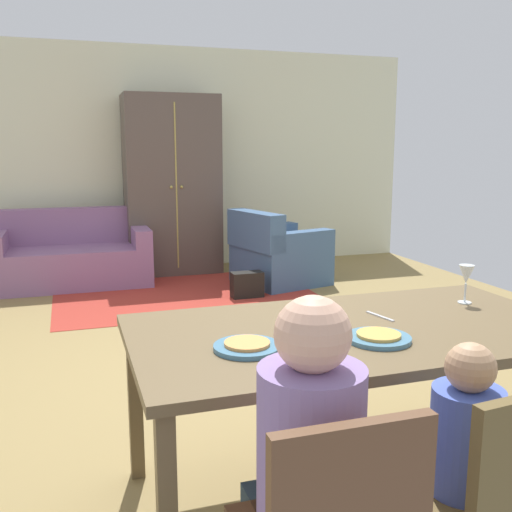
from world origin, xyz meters
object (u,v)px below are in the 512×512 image
object	(u,v)px
person_man	(305,495)
armoire	(172,185)
plate_near_child	(378,338)
person_child	(455,490)
handbag	(247,285)
armchair	(277,255)
dining_table	(356,342)
couch	(72,257)
wine_glass	(466,276)
dining_chair_child	(496,503)
plate_near_man	(247,347)

from	to	relation	value
person_man	armoire	bearing A→B (deg)	83.81
plate_near_child	person_man	distance (m)	0.76
person_child	handbag	bearing A→B (deg)	82.00
person_man	person_child	distance (m)	0.52
armchair	armoire	distance (m)	1.56
dining_table	handbag	world-z (taller)	dining_table
armoire	handbag	world-z (taller)	armoire
couch	handbag	xyz separation A→B (m)	(1.67, -1.16, -0.17)
wine_glass	dining_chair_child	xyz separation A→B (m)	(-0.66, -1.03, -0.40)
person_man	couch	xyz separation A→B (m)	(-0.58, 5.23, -0.21)
wine_glass	person_child	distance (m)	1.19
plate_near_child	handbag	bearing A→B (deg)	80.94
dining_chair_child	couch	distance (m)	5.52
dining_table	wine_glass	distance (m)	0.72
person_man	armchair	world-z (taller)	person_man
dining_chair_child	person_child	world-z (taller)	person_child
wine_glass	armoire	distance (m)	4.71
dining_table	person_man	distance (m)	0.87
dining_chair_child	couch	world-z (taller)	dining_chair_child
person_man	armoire	distance (m)	5.59
dining_chair_child	armoire	bearing A→B (deg)	89.19
dining_table	person_man	size ratio (longest dim) A/B	1.68
person_man	handbag	size ratio (longest dim) A/B	3.47
plate_near_child	couch	xyz separation A→B (m)	(-1.10, 4.73, -0.47)
couch	armchair	world-z (taller)	same
dining_table	plate_near_man	bearing A→B (deg)	-166.81
dining_chair_child	armoire	world-z (taller)	armoire
armoire	person_man	bearing A→B (deg)	-96.19
person_man	dining_chair_child	size ratio (longest dim) A/B	1.28
person_man	wine_glass	bearing A→B (deg)	36.01
wine_glass	dining_table	bearing A→B (deg)	-164.96
plate_near_child	armoire	distance (m)	5.04
wine_glass	armoire	bearing A→B (deg)	97.10
dining_table	couch	bearing A→B (deg)	103.53
handbag	person_child	bearing A→B (deg)	-98.00
wine_glass	armoire	world-z (taller)	armoire
couch	wine_glass	bearing A→B (deg)	-68.02
dining_table	plate_near_child	world-z (taller)	plate_near_child
person_man	armchair	xyz separation A→B (m)	(1.58, 4.56, -0.19)
plate_near_child	handbag	world-z (taller)	plate_near_child
handbag	couch	bearing A→B (deg)	145.20
wine_glass	couch	distance (m)	4.75
plate_near_child	wine_glass	world-z (taller)	wine_glass
wine_glass	armchair	distance (m)	3.77
person_child	armchair	distance (m)	4.69
dining_table	armchair	bearing A→B (deg)	74.61
dining_table	handbag	size ratio (longest dim) A/B	5.82
plate_near_man	person_man	xyz separation A→B (m)	(0.00, -0.56, -0.26)
person_man	dining_chair_child	xyz separation A→B (m)	(0.52, -0.17, -0.02)
person_child	person_man	bearing A→B (deg)	179.40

